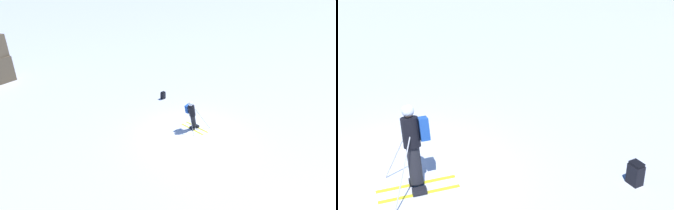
# 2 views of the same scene
# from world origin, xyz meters

# --- Properties ---
(ground_plane) EXTENTS (300.00, 300.00, 0.00)m
(ground_plane) POSITION_xyz_m (0.00, 0.00, 0.00)
(ground_plane) COLOR white
(skier) EXTENTS (1.31, 1.66, 1.72)m
(skier) POSITION_xyz_m (0.48, 0.11, 0.94)
(skier) COLOR yellow
(skier) RESTS_ON ground
(spare_backpack) EXTENTS (0.34, 0.28, 0.50)m
(spare_backpack) POSITION_xyz_m (3.45, 3.35, 0.24)
(spare_backpack) COLOR black
(spare_backpack) RESTS_ON ground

